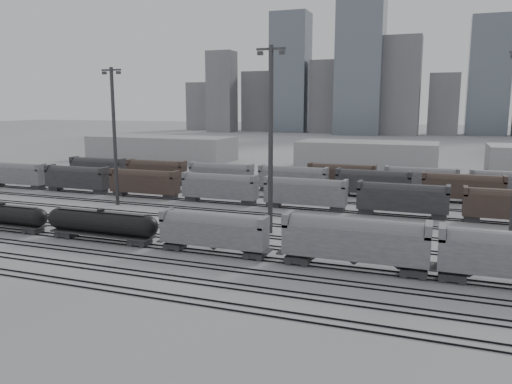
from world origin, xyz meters
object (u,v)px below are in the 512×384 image
(hopper_car_a, at_px, (213,230))
(hopper_car_b, at_px, (355,239))
(tank_car_b, at_px, (102,223))
(tank_car_a, at_px, (3,215))
(light_mast_c, at_px, (271,136))

(hopper_car_a, bearing_deg, hopper_car_b, -0.00)
(hopper_car_b, bearing_deg, tank_car_b, 180.00)
(tank_car_b, xyz_separation_m, hopper_car_b, (34.95, -0.00, 1.14))
(tank_car_a, distance_m, hopper_car_a, 35.13)
(hopper_car_b, relative_size, light_mast_c, 0.62)
(hopper_car_b, distance_m, light_mast_c, 21.83)
(tank_car_b, bearing_deg, light_mast_c, 31.24)
(hopper_car_a, relative_size, light_mast_c, 0.53)
(tank_car_a, bearing_deg, hopper_car_b, 0.00)
(tank_car_a, xyz_separation_m, hopper_car_a, (35.13, 0.00, 0.81))
(light_mast_c, bearing_deg, hopper_car_a, -105.08)
(tank_car_b, bearing_deg, hopper_car_b, -0.00)
(tank_car_b, relative_size, hopper_car_a, 1.25)
(hopper_car_b, bearing_deg, hopper_car_a, 180.00)
(tank_car_a, distance_m, tank_car_b, 17.97)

